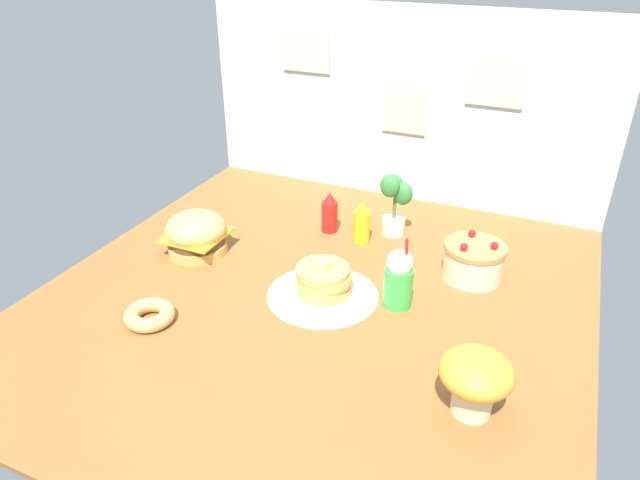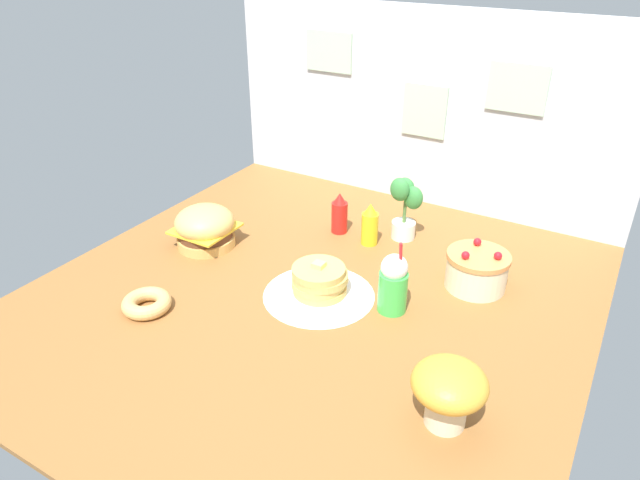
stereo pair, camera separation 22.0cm
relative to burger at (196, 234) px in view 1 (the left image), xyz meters
name	(u,v)px [view 1 (the left image)]	position (x,y,z in m)	size (l,w,h in m)	color
ground_plane	(313,298)	(0.59, -0.11, -0.10)	(1.99, 2.05, 0.02)	brown
back_wall	(400,106)	(0.59, 0.91, 0.38)	(1.99, 0.04, 0.93)	silver
doily_mat	(323,295)	(0.62, -0.09, -0.09)	(0.42, 0.42, 0.00)	white
burger	(196,234)	(0.00, 0.00, 0.00)	(0.26, 0.26, 0.18)	#DBA859
pancake_stack	(323,283)	(0.62, -0.09, -0.03)	(0.33, 0.33, 0.14)	white
layer_cake	(473,261)	(1.11, 0.27, -0.01)	(0.24, 0.24, 0.18)	beige
ketchup_bottle	(330,213)	(0.44, 0.40, 0.00)	(0.07, 0.07, 0.19)	red
mustard_bottle	(362,223)	(0.61, 0.38, 0.00)	(0.07, 0.07, 0.19)	yellow
cream_soda_cup	(399,279)	(0.90, -0.03, 0.03)	(0.11, 0.11, 0.29)	green
donut_pink_glaze	(149,314)	(0.13, -0.48, -0.06)	(0.18, 0.18, 0.05)	tan
potted_plant	(395,202)	(0.71, 0.50, 0.07)	(0.14, 0.11, 0.29)	white
mushroom_stool	(476,377)	(1.25, -0.45, 0.04)	(0.21, 0.21, 0.20)	beige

